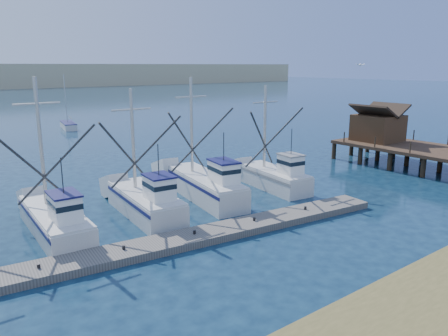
{
  "coord_description": "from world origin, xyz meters",
  "views": [
    {
      "loc": [
        -17.29,
        -13.24,
        9.44
      ],
      "look_at": [
        -1.06,
        8.0,
        3.13
      ],
      "focal_mm": 35.0,
      "sensor_mm": 36.0,
      "label": 1
    }
  ],
  "objects": [
    {
      "name": "ground",
      "position": [
        0.0,
        0.0,
        0.0
      ],
      "size": [
        500.0,
        500.0,
        0.0
      ],
      "primitive_type": "plane",
      "color": "#0B1E33",
      "rests_on": "ground"
    },
    {
      "name": "floating_dock",
      "position": [
        -7.92,
        5.92,
        0.21
      ],
      "size": [
        31.34,
        5.45,
        0.42
      ],
      "primitive_type": "cube",
      "rotation": [
        0.0,
        0.0,
        -0.11
      ],
      "color": "#65605A",
      "rests_on": "ground"
    },
    {
      "name": "timber_pier",
      "position": [
        21.5,
        8.46,
        2.57
      ],
      "size": [
        7.0,
        20.0,
        8.0
      ],
      "color": "black",
      "rests_on": "ground"
    },
    {
      "name": "trawler_fleet",
      "position": [
        -9.22,
        11.26,
        1.0
      ],
      "size": [
        31.09,
        9.86,
        10.05
      ],
      "color": "silver",
      "rests_on": "ground"
    },
    {
      "name": "sailboat_near",
      "position": [
        4.0,
        53.68,
        0.49
      ],
      "size": [
        2.74,
        6.4,
        8.1
      ],
      "rotation": [
        0.0,
        0.0,
        -0.18
      ],
      "color": "silver",
      "rests_on": "ground"
    },
    {
      "name": "flying_gull",
      "position": [
        13.15,
        8.61,
        9.47
      ],
      "size": [
        1.14,
        0.21,
        0.21
      ],
      "color": "white",
      "rests_on": "ground"
    }
  ]
}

